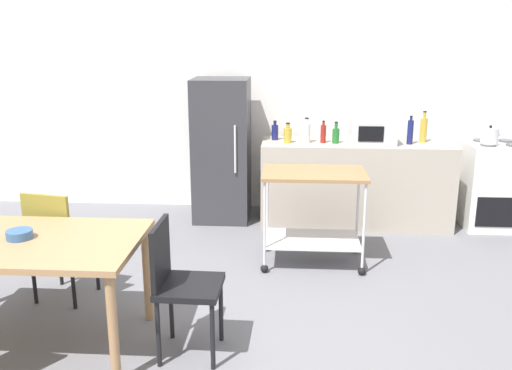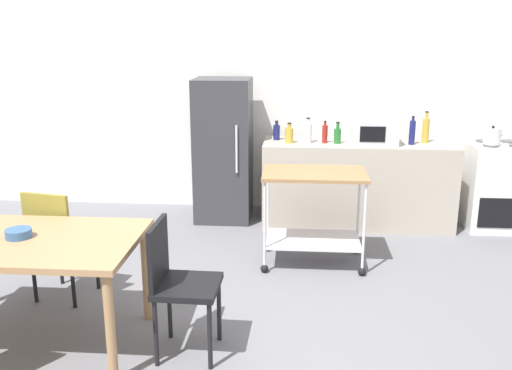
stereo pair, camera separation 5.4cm
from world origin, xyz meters
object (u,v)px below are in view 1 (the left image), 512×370
bottle_vinegar (275,132)px  kettle (490,136)px  bottle_wine (423,129)px  refrigerator (222,150)px  dining_table (23,251)px  bottle_sparkling_water (288,135)px  microwave (373,131)px  bottle_olive_oil (410,132)px  stove_oven (492,185)px  bottle_sesame_oil (336,135)px  chair_black (179,279)px  fruit_bowl (19,234)px  bottle_soda (306,132)px  kitchen_cart (314,202)px  bottle_hot_sauce (323,133)px  chair_olive (58,237)px

bottle_vinegar → kettle: size_ratio=0.86×
bottle_wine → refrigerator: bearing=178.8°
dining_table → bottle_sparkling_water: bearing=56.8°
microwave → bottle_olive_oil: bearing=-1.7°
stove_oven → refrigerator: bearing=178.4°
stove_oven → bottle_sesame_oil: (-1.68, -0.08, 0.54)m
bottle_wine → bottle_sesame_oil: bearing=-172.8°
bottle_olive_oil → kettle: 0.80m
chair_black → bottle_olive_oil: (1.91, 2.59, 0.51)m
bottle_olive_oil → bottle_vinegar: bearing=173.8°
chair_black → fruit_bowl: (-1.03, 0.04, 0.26)m
kettle → bottle_olive_oil: bearing=178.7°
bottle_soda → bottle_olive_oil: (1.07, -0.01, 0.02)m
kitchen_cart → chair_black: bearing=-120.2°
dining_table → bottle_hot_sauce: 3.30m
bottle_olive_oil → dining_table: bearing=-138.8°
kitchen_cart → microwave: microwave is taller
refrigerator → stove_oven: bearing=-1.6°
chair_olive → bottle_sesame_oil: bearing=-128.1°
stove_oven → bottle_soda: bottle_soda is taller
stove_oven → bottle_sparkling_water: bearing=-177.5°
bottle_sparkling_water → microwave: bearing=1.7°
chair_black → bottle_vinegar: 2.83m
fruit_bowl → kettle: (3.74, 2.53, 0.22)m
stove_oven → bottle_hot_sauce: bottle_hot_sauce is taller
stove_oven → bottle_vinegar: size_ratio=4.46×
bottle_hot_sauce → microwave: bearing=-0.7°
chair_black → bottle_hot_sauce: bearing=-19.9°
microwave → bottle_olive_oil: size_ratio=1.56×
chair_olive → bottle_sparkling_water: bottle_sparkling_water is taller
dining_table → bottle_sesame_oil: 3.37m
bottle_vinegar → chair_olive: bearing=-127.4°
stove_oven → kettle: (-0.12, -0.10, 0.55)m
bottle_sparkling_water → bottle_olive_oil: (1.26, 0.02, 0.04)m
chair_black → bottle_sesame_oil: size_ratio=3.94×
chair_black → stove_oven: size_ratio=0.97×
chair_olive → bottle_wine: bearing=-136.0°
microwave → kettle: (1.18, -0.03, -0.03)m
bottle_sesame_oil → kettle: (1.56, -0.02, 0.01)m
stove_oven → bottle_olive_oil: bearing=-175.0°
kitchen_cart → chair_olive: bearing=-156.2°
dining_table → bottle_olive_oil: size_ratio=5.08×
refrigerator → bottle_wine: bearing=-1.2°
bottle_sparkling_water → bottle_olive_oil: bottle_olive_oil is taller
microwave → bottle_olive_oil: 0.38m
chair_black → bottle_soda: bottle_soda is taller
bottle_sparkling_water → bottle_olive_oil: size_ratio=0.72×
stove_oven → bottle_sesame_oil: 1.76m
kitchen_cart → bottle_vinegar: bottle_vinegar is taller
bottle_sesame_oil → bottle_olive_oil: size_ratio=0.77×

